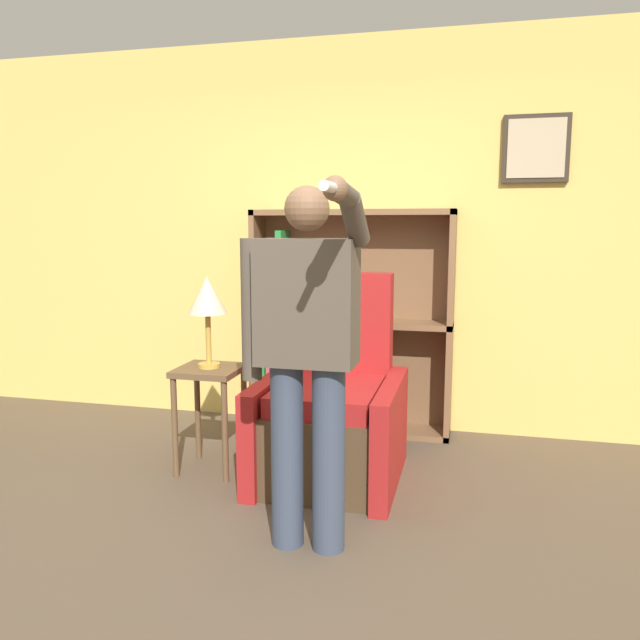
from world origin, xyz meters
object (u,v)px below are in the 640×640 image
at_px(side_table, 210,390).
at_px(table_lamp, 207,299).
at_px(armchair, 332,415).
at_px(person_standing, 306,347).
at_px(bookcase, 329,327).

xyz_separation_m(side_table, table_lamp, (0.00, 0.00, 0.56)).
xyz_separation_m(armchair, person_standing, (0.08, -0.87, 0.58)).
xyz_separation_m(armchair, side_table, (-0.74, -0.10, 0.13)).
distance_m(bookcase, side_table, 1.12).
bearing_deg(table_lamp, side_table, -90.00).
height_order(armchair, side_table, armchair).
relative_size(side_table, table_lamp, 1.17).
height_order(bookcase, table_lamp, bookcase).
distance_m(armchair, person_standing, 1.05).
distance_m(armchair, side_table, 0.75).
height_order(armchair, person_standing, person_standing).
xyz_separation_m(bookcase, side_table, (-0.51, -0.96, -0.26)).
relative_size(armchair, person_standing, 0.72).
bearing_deg(table_lamp, bookcase, 61.96).
relative_size(person_standing, table_lamp, 3.02).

